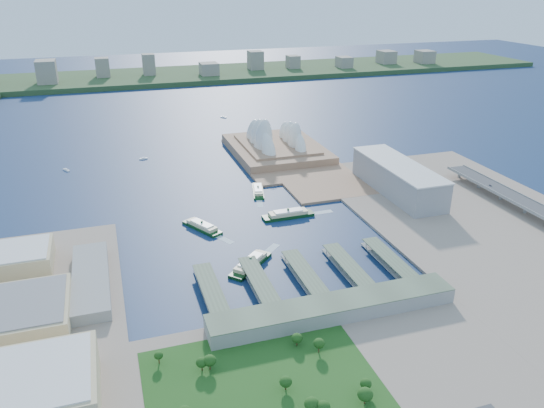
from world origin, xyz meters
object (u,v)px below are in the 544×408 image
object	(u,v)px
ferry_c	(251,262)
car_c	(491,186)
ferry_a	(202,225)
ferry_b	(258,189)
ferry_d	(288,213)
toaster_building	(398,178)
opera_house	(277,133)

from	to	relation	value
ferry_c	car_c	size ratio (longest dim) A/B	13.24
ferry_a	car_c	xyz separation A→B (m)	(348.47, -19.71, 10.57)
ferry_a	car_c	bearing A→B (deg)	-31.93
ferry_b	car_c	world-z (taller)	car_c
ferry_d	ferry_c	bearing A→B (deg)	142.30
toaster_building	ferry_d	size ratio (longest dim) A/B	2.67
toaster_building	ferry_d	bearing A→B (deg)	-170.79
ferry_c	car_c	distance (m)	329.23
opera_house	ferry_d	xyz separation A→B (m)	(-60.42, -224.38, -26.52)
opera_house	car_c	size ratio (longest dim) A/B	43.06
ferry_d	toaster_building	bearing A→B (deg)	-81.73
opera_house	ferry_c	xyz separation A→B (m)	(-129.93, -317.43, -26.77)
opera_house	ferry_d	bearing A→B (deg)	-105.07
ferry_b	toaster_building	bearing A→B (deg)	-5.95
toaster_building	ferry_d	xyz separation A→B (m)	(-150.42, -24.38, -15.02)
ferry_d	car_c	size ratio (longest dim) A/B	13.86
opera_house	ferry_a	world-z (taller)	opera_house
ferry_a	ferry_c	xyz separation A→B (m)	(27.54, -92.50, 0.35)
opera_house	ferry_d	world-z (taller)	opera_house
opera_house	toaster_building	world-z (taller)	opera_house
ferry_b	ferry_c	size ratio (longest dim) A/B	0.90
opera_house	ferry_a	size ratio (longest dim) A/B	3.48
toaster_building	ferry_b	bearing A→B (deg)	160.86
ferry_c	ferry_a	bearing A→B (deg)	-26.90
toaster_building	ferry_a	bearing A→B (deg)	-174.25
opera_house	car_c	distance (m)	310.82
ferry_a	ferry_d	distance (m)	97.05
ferry_c	ferry_d	xyz separation A→B (m)	(69.51, 93.05, 0.25)
ferry_a	ferry_b	bearing A→B (deg)	14.63
toaster_building	ferry_d	distance (m)	153.12
ferry_b	ferry_d	xyz separation A→B (m)	(11.15, -80.45, 0.77)
ferry_a	ferry_b	xyz separation A→B (m)	(85.90, 81.00, -0.18)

